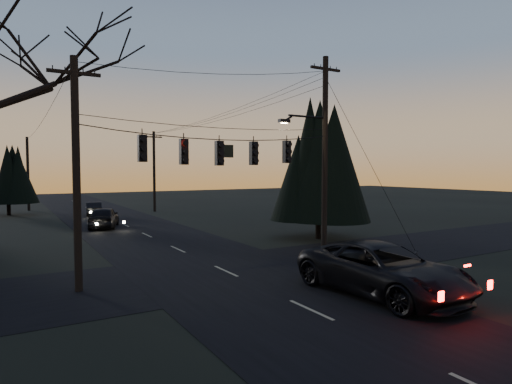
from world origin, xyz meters
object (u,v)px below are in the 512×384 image
utility_pole_right (324,258)px  utility_pole_far_r (155,211)px  evergreen_right (319,165)px  sedan_oncoming_b (94,209)px  utility_pole_far_l (29,210)px  utility_pole_left (79,291)px  sedan_oncoming_a (104,217)px  suv_near (383,270)px

utility_pole_right → utility_pole_far_r: size_ratio=1.18×
utility_pole_far_r → evergreen_right: (3.66, -22.99, 4.74)m
sedan_oncoming_b → utility_pole_far_l: bearing=-51.0°
utility_pole_far_l → utility_pole_left: bearing=-90.0°
evergreen_right → sedan_oncoming_a: evergreen_right is taller
utility_pole_left → sedan_oncoming_a: bearing=76.2°
utility_pole_far_r → evergreen_right: size_ratio=1.02×
utility_pole_right → sedan_oncoming_a: bearing=112.7°
utility_pole_left → suv_near: utility_pole_left is taller
utility_pole_far_r → suv_near: bearing=-93.9°
evergreen_right → suv_near: evergreen_right is taller
utility_pole_left → evergreen_right: (15.16, 5.01, 4.74)m
utility_pole_left → utility_pole_far_r: 30.27m
utility_pole_far_l → sedan_oncoming_a: bearing=-77.2°
utility_pole_right → suv_near: utility_pole_right is taller
utility_pole_left → sedan_oncoming_a: utility_pole_left is taller
suv_near → sedan_oncoming_a: bearing=99.5°
suv_near → sedan_oncoming_b: (-4.00, 33.10, -0.26)m
utility_pole_left → utility_pole_far_r: (11.50, 28.00, 0.00)m
utility_pole_left → utility_pole_right: bearing=0.0°
utility_pole_right → sedan_oncoming_b: 27.84m
utility_pole_right → utility_pole_far_l: utility_pole_right is taller
utility_pole_right → utility_pole_far_r: 28.00m
utility_pole_far_l → sedan_oncoming_a: size_ratio=1.69×
utility_pole_left → evergreen_right: size_ratio=1.02×
utility_pole_far_r → evergreen_right: 23.76m
utility_pole_far_r → sedan_oncoming_a: utility_pole_far_r is taller
utility_pole_right → utility_pole_left: (-11.50, 0.00, 0.00)m
utility_pole_right → suv_near: size_ratio=1.53×
utility_pole_right → sedan_oncoming_a: size_ratio=2.11×
evergreen_right → sedan_oncoming_a: (-10.91, 12.29, -3.94)m
utility_pole_far_r → sedan_oncoming_a: bearing=-124.1°
sedan_oncoming_b → utility_pole_left: bearing=87.8°
utility_pole_far_r → sedan_oncoming_a: size_ratio=1.80×
utility_pole_right → evergreen_right: evergreen_right is taller
utility_pole_far_r → sedan_oncoming_a: (-7.25, -10.70, 0.81)m
evergreen_right → sedan_oncoming_b: 24.59m
utility_pole_right → sedan_oncoming_a: 18.78m
evergreen_right → suv_near: bearing=-118.5°
utility_pole_right → utility_pole_far_l: (-11.50, 36.00, 0.00)m
suv_near → sedan_oncoming_a: suv_near is taller
evergreen_right → sedan_oncoming_a: size_ratio=1.75×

